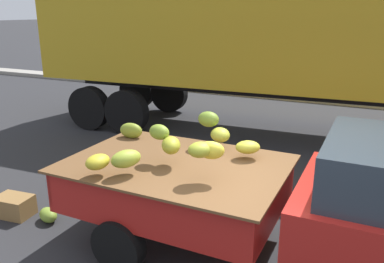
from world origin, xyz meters
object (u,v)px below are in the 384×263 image
pickup_truck (333,209)px  fallen_banana_bunch_near_tailgate (48,215)px  produce_crate (14,206)px  semi_trailer (289,27)px

pickup_truck → fallen_banana_bunch_near_tailgate: pickup_truck is taller
pickup_truck → produce_crate: pickup_truck is taller
semi_trailer → pickup_truck: bearing=-74.9°
semi_trailer → fallen_banana_bunch_near_tailgate: semi_trailer is taller
fallen_banana_bunch_near_tailgate → produce_crate: (-0.57, -0.08, 0.05)m
pickup_truck → produce_crate: (-4.32, -0.42, -0.73)m
pickup_truck → semi_trailer: 5.57m
semi_trailer → produce_crate: semi_trailer is taller
pickup_truck → produce_crate: bearing=-173.8°
semi_trailer → fallen_banana_bunch_near_tailgate: 6.29m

